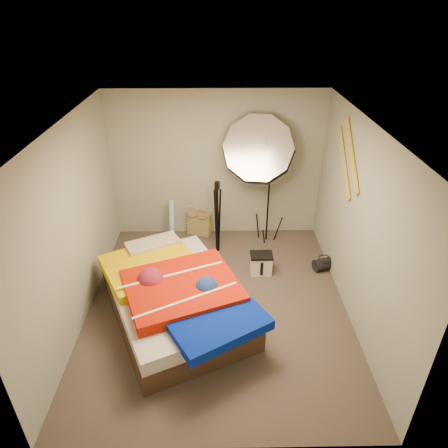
{
  "coord_description": "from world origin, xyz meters",
  "views": [
    {
      "loc": [
        0.02,
        -4.2,
        3.72
      ],
      "look_at": [
        0.1,
        0.6,
        0.95
      ],
      "focal_mm": 32.0,
      "sensor_mm": 36.0,
      "label": 1
    }
  ],
  "objects_px": {
    "tote_bag": "(199,224)",
    "bed": "(175,296)",
    "wrapping_roll": "(172,222)",
    "camera_case": "(261,264)",
    "duffel_bag": "(324,264)",
    "photo_umbrella": "(259,150)",
    "camera_tripod": "(217,213)"
  },
  "relations": [
    {
      "from": "tote_bag",
      "to": "bed",
      "type": "distance_m",
      "value": 2.08
    },
    {
      "from": "wrapping_roll",
      "to": "bed",
      "type": "height_order",
      "value": "wrapping_roll"
    },
    {
      "from": "tote_bag",
      "to": "bed",
      "type": "xyz_separation_m",
      "value": [
        -0.23,
        -2.07,
        0.11
      ]
    },
    {
      "from": "bed",
      "to": "photo_umbrella",
      "type": "height_order",
      "value": "photo_umbrella"
    },
    {
      "from": "duffel_bag",
      "to": "photo_umbrella",
      "type": "bearing_deg",
      "value": 124.63
    },
    {
      "from": "duffel_bag",
      "to": "bed",
      "type": "bearing_deg",
      "value": -173.47
    },
    {
      "from": "wrapping_roll",
      "to": "camera_tripod",
      "type": "relative_size",
      "value": 0.59
    },
    {
      "from": "bed",
      "to": "photo_umbrella",
      "type": "distance_m",
      "value": 2.52
    },
    {
      "from": "camera_case",
      "to": "camera_tripod",
      "type": "height_order",
      "value": "camera_tripod"
    },
    {
      "from": "camera_case",
      "to": "tote_bag",
      "type": "bearing_deg",
      "value": 129.85
    },
    {
      "from": "duffel_bag",
      "to": "photo_umbrella",
      "type": "distance_m",
      "value": 2.02
    },
    {
      "from": "tote_bag",
      "to": "wrapping_roll",
      "type": "height_order",
      "value": "wrapping_roll"
    },
    {
      "from": "tote_bag",
      "to": "wrapping_roll",
      "type": "bearing_deg",
      "value": -135.96
    },
    {
      "from": "tote_bag",
      "to": "camera_case",
      "type": "bearing_deg",
      "value": -29.1
    },
    {
      "from": "wrapping_roll",
      "to": "camera_case",
      "type": "bearing_deg",
      "value": -34.06
    },
    {
      "from": "tote_bag",
      "to": "camera_tripod",
      "type": "height_order",
      "value": "camera_tripod"
    },
    {
      "from": "tote_bag",
      "to": "photo_umbrella",
      "type": "bearing_deg",
      "value": 3.07
    },
    {
      "from": "bed",
      "to": "camera_tripod",
      "type": "bearing_deg",
      "value": 70.19
    },
    {
      "from": "bed",
      "to": "camera_tripod",
      "type": "relative_size",
      "value": 2.05
    },
    {
      "from": "wrapping_roll",
      "to": "duffel_bag",
      "type": "height_order",
      "value": "wrapping_roll"
    },
    {
      "from": "duffel_bag",
      "to": "camera_tripod",
      "type": "distance_m",
      "value": 1.84
    },
    {
      "from": "camera_case",
      "to": "camera_tripod",
      "type": "relative_size",
      "value": 0.25
    },
    {
      "from": "camera_case",
      "to": "bed",
      "type": "bearing_deg",
      "value": -143.59
    },
    {
      "from": "wrapping_roll",
      "to": "photo_umbrella",
      "type": "bearing_deg",
      "value": -4.52
    },
    {
      "from": "photo_umbrella",
      "to": "wrapping_roll",
      "type": "bearing_deg",
      "value": 175.48
    },
    {
      "from": "wrapping_roll",
      "to": "camera_case",
      "type": "xyz_separation_m",
      "value": [
        1.44,
        -0.97,
        -0.21
      ]
    },
    {
      "from": "tote_bag",
      "to": "duffel_bag",
      "type": "distance_m",
      "value": 2.25
    },
    {
      "from": "bed",
      "to": "camera_tripod",
      "type": "distance_m",
      "value": 1.68
    },
    {
      "from": "camera_case",
      "to": "photo_umbrella",
      "type": "xyz_separation_m",
      "value": [
        -0.02,
        0.86,
        1.51
      ]
    },
    {
      "from": "wrapping_roll",
      "to": "camera_tripod",
      "type": "xyz_separation_m",
      "value": [
        0.78,
        -0.34,
        0.35
      ]
    },
    {
      "from": "camera_case",
      "to": "duffel_bag",
      "type": "height_order",
      "value": "camera_case"
    },
    {
      "from": "camera_case",
      "to": "camera_tripod",
      "type": "bearing_deg",
      "value": 135.89
    }
  ]
}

